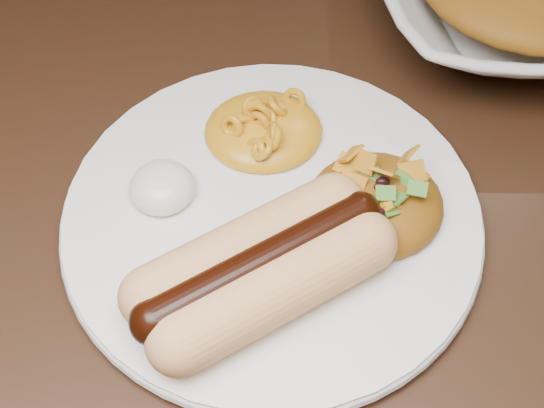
{
  "coord_description": "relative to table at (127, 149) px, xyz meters",
  "views": [
    {
      "loc": [
        0.1,
        -0.45,
        1.19
      ],
      "look_at": [
        0.11,
        -0.15,
        0.77
      ],
      "focal_mm": 55.0,
      "sensor_mm": 36.0,
      "label": 1
    }
  ],
  "objects": [
    {
      "name": "table",
      "position": [
        0.0,
        0.0,
        0.0
      ],
      "size": [
        1.6,
        0.9,
        0.75
      ],
      "color": "black",
      "rests_on": "floor"
    },
    {
      "name": "taco_salad",
      "position": [
        0.18,
        -0.15,
        0.12
      ],
      "size": [
        0.09,
        0.08,
        0.04
      ],
      "rotation": [
        0.0,
        0.0,
        -0.11
      ],
      "color": "#B02B06",
      "rests_on": "plate"
    },
    {
      "name": "plate",
      "position": [
        0.11,
        -0.15,
        0.1
      ],
      "size": [
        0.33,
        0.33,
        0.01
      ],
      "primitive_type": "cylinder",
      "rotation": [
        0.0,
        0.0,
        0.3
      ],
      "color": "white",
      "rests_on": "table"
    },
    {
      "name": "hotdog",
      "position": [
        0.1,
        -0.2,
        0.13
      ],
      "size": [
        0.13,
        0.12,
        0.04
      ],
      "rotation": [
        0.0,
        0.0,
        0.5
      ],
      "color": "#F6AF6E",
      "rests_on": "plate"
    },
    {
      "name": "sour_cream",
      "position": [
        0.05,
        -0.13,
        0.12
      ],
      "size": [
        0.04,
        0.04,
        0.03
      ],
      "primitive_type": "ellipsoid",
      "rotation": [
        0.0,
        0.0,
        0.06
      ],
      "color": "silver",
      "rests_on": "plate"
    },
    {
      "name": "mac_and_cheese",
      "position": [
        0.11,
        -0.08,
        0.12
      ],
      "size": [
        0.09,
        0.09,
        0.03
      ],
      "primitive_type": "ellipsoid",
      "rotation": [
        0.0,
        0.0,
        -0.21
      ],
      "color": "gold",
      "rests_on": "plate"
    }
  ]
}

